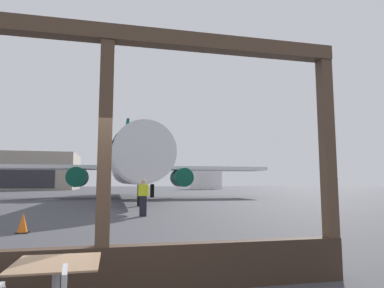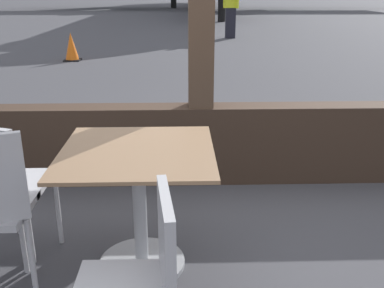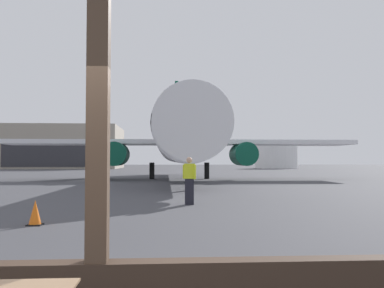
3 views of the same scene
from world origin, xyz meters
The scene contains 7 objects.
ground_plane centered at (0.00, 40.00, 0.00)m, with size 220.00×220.00×0.00m, color #424247.
window_frame centered at (0.00, 0.00, 1.38)m, with size 7.55×0.24×3.94m.
airplane centered at (1.91, 30.17, 3.41)m, with size 29.23×31.35×10.42m.
ground_crew_worker centered at (1.53, 11.22, 0.90)m, with size 0.47×0.38×1.74m.
traffic_cone centered at (-2.60, 6.69, 0.30)m, with size 0.36×0.36×0.63m.
distant_hangar centered at (-20.48, 81.50, 4.19)m, with size 23.88×17.36×8.38m.
fuel_storage_tank centered at (22.96, 78.27, 2.23)m, with size 8.47×8.47×4.46m, color white.
Camera 1 is at (0.13, -5.08, 1.56)m, focal length 31.74 mm.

